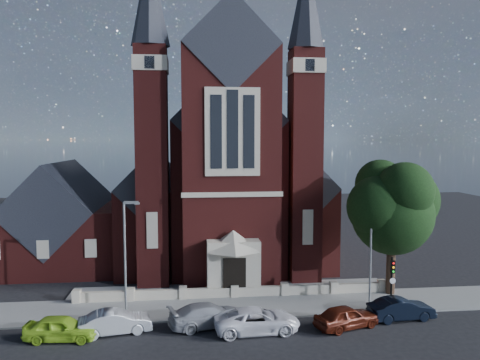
{
  "coord_description": "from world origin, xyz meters",
  "views": [
    {
      "loc": [
        -3.37,
        -29.07,
        12.37
      ],
      "look_at": [
        1.03,
        12.0,
        8.82
      ],
      "focal_mm": 35.0,
      "sensor_mm": 36.0,
      "label": 1
    }
  ],
  "objects_px": {
    "street_lamp_left": "(126,250)",
    "traffic_signal": "(392,276)",
    "church": "(220,177)",
    "street_tree": "(395,209)",
    "car_silver_a": "(115,322)",
    "car_navy": "(401,309)",
    "car_silver_b": "(208,315)",
    "car_dark_red": "(346,317)",
    "car_white_suv": "(257,320)",
    "car_lime_van": "(61,328)",
    "parish_hall": "(62,225)",
    "street_lamp_right": "(372,244)"
  },
  "relations": [
    {
      "from": "church",
      "to": "street_tree",
      "type": "height_order",
      "value": "church"
    },
    {
      "from": "street_lamp_left",
      "to": "car_silver_b",
      "type": "height_order",
      "value": "street_lamp_left"
    },
    {
      "from": "church",
      "to": "street_tree",
      "type": "distance_m",
      "value": 21.38
    },
    {
      "from": "car_silver_a",
      "to": "car_white_suv",
      "type": "xyz_separation_m",
      "value": [
        9.05,
        -0.69,
        0.02
      ]
    },
    {
      "from": "street_tree",
      "to": "street_lamp_left",
      "type": "height_order",
      "value": "street_tree"
    },
    {
      "from": "traffic_signal",
      "to": "street_tree",
      "type": "bearing_deg",
      "value": 64.05
    },
    {
      "from": "street_tree",
      "to": "car_navy",
      "type": "distance_m",
      "value": 8.01
    },
    {
      "from": "street_lamp_right",
      "to": "car_navy",
      "type": "xyz_separation_m",
      "value": [
        0.93,
        -3.1,
        -3.85
      ]
    },
    {
      "from": "street_lamp_left",
      "to": "car_silver_a",
      "type": "distance_m",
      "value": 5.14
    },
    {
      "from": "church",
      "to": "car_white_suv",
      "type": "xyz_separation_m",
      "value": [
        0.83,
        -23.04,
        -7.41
      ]
    },
    {
      "from": "street_tree",
      "to": "car_navy",
      "type": "height_order",
      "value": "street_tree"
    },
    {
      "from": "traffic_signal",
      "to": "car_navy",
      "type": "distance_m",
      "value": 2.38
    },
    {
      "from": "parish_hall",
      "to": "street_tree",
      "type": "distance_m",
      "value": 31.27
    },
    {
      "from": "street_tree",
      "to": "traffic_signal",
      "type": "bearing_deg",
      "value": -115.95
    },
    {
      "from": "street_lamp_left",
      "to": "traffic_signal",
      "type": "bearing_deg",
      "value": -4.76
    },
    {
      "from": "church",
      "to": "street_tree",
      "type": "xyz_separation_m",
      "value": [
        12.6,
        -17.23,
        -1.23
      ]
    },
    {
      "from": "parish_hall",
      "to": "car_navy",
      "type": "relative_size",
      "value": 2.68
    },
    {
      "from": "car_silver_a",
      "to": "car_white_suv",
      "type": "bearing_deg",
      "value": -106.35
    },
    {
      "from": "church",
      "to": "car_dark_red",
      "type": "height_order",
      "value": "church"
    },
    {
      "from": "car_lime_van",
      "to": "car_silver_b",
      "type": "distance_m",
      "value": 9.22
    },
    {
      "from": "parish_hall",
      "to": "car_dark_red",
      "type": "bearing_deg",
      "value": -38.48
    },
    {
      "from": "church",
      "to": "car_dark_red",
      "type": "bearing_deg",
      "value": -73.61
    },
    {
      "from": "street_tree",
      "to": "street_lamp_left",
      "type": "xyz_separation_m",
      "value": [
        -20.51,
        -1.71,
        -2.36
      ]
    },
    {
      "from": "street_lamp_right",
      "to": "car_lime_van",
      "type": "distance_m",
      "value": 22.19
    },
    {
      "from": "street_lamp_right",
      "to": "traffic_signal",
      "type": "bearing_deg",
      "value": -59.99
    },
    {
      "from": "car_dark_red",
      "to": "street_tree",
      "type": "bearing_deg",
      "value": -63.79
    },
    {
      "from": "church",
      "to": "car_silver_b",
      "type": "relative_size",
      "value": 6.6
    },
    {
      "from": "car_silver_a",
      "to": "car_dark_red",
      "type": "height_order",
      "value": "car_dark_red"
    },
    {
      "from": "car_dark_red",
      "to": "car_navy",
      "type": "relative_size",
      "value": 0.97
    },
    {
      "from": "car_silver_a",
      "to": "car_navy",
      "type": "bearing_deg",
      "value": -101.07
    },
    {
      "from": "street_tree",
      "to": "car_lime_van",
      "type": "distance_m",
      "value": 25.43
    },
    {
      "from": "church",
      "to": "car_navy",
      "type": "xyz_separation_m",
      "value": [
        11.02,
        -22.04,
        -7.44
      ]
    },
    {
      "from": "street_lamp_left",
      "to": "car_white_suv",
      "type": "relative_size",
      "value": 1.46
    },
    {
      "from": "street_tree",
      "to": "car_dark_red",
      "type": "height_order",
      "value": "street_tree"
    },
    {
      "from": "parish_hall",
      "to": "car_silver_a",
      "type": "bearing_deg",
      "value": -65.91
    },
    {
      "from": "street_lamp_left",
      "to": "car_dark_red",
      "type": "height_order",
      "value": "street_lamp_left"
    },
    {
      "from": "car_silver_b",
      "to": "traffic_signal",
      "type": "bearing_deg",
      "value": -100.86
    },
    {
      "from": "street_lamp_left",
      "to": "street_lamp_right",
      "type": "relative_size",
      "value": 1.0
    },
    {
      "from": "car_navy",
      "to": "car_silver_a",
      "type": "bearing_deg",
      "value": 85.66
    },
    {
      "from": "car_navy",
      "to": "parish_hall",
      "type": "bearing_deg",
      "value": 52.44
    },
    {
      "from": "street_lamp_left",
      "to": "car_navy",
      "type": "xyz_separation_m",
      "value": [
        18.93,
        -3.1,
        -3.85
      ]
    },
    {
      "from": "church",
      "to": "street_lamp_left",
      "type": "height_order",
      "value": "church"
    },
    {
      "from": "car_silver_b",
      "to": "car_dark_red",
      "type": "height_order",
      "value": "car_silver_b"
    },
    {
      "from": "car_navy",
      "to": "car_silver_b",
      "type": "bearing_deg",
      "value": 83.68
    },
    {
      "from": "street_tree",
      "to": "car_silver_b",
      "type": "bearing_deg",
      "value": -162.94
    },
    {
      "from": "car_dark_red",
      "to": "car_navy",
      "type": "xyz_separation_m",
      "value": [
        4.24,
        1.01,
        -0.0
      ]
    },
    {
      "from": "street_lamp_right",
      "to": "car_dark_red",
      "type": "distance_m",
      "value": 6.53
    },
    {
      "from": "street_lamp_left",
      "to": "parish_hall",
      "type": "bearing_deg",
      "value": 120.02
    },
    {
      "from": "car_white_suv",
      "to": "traffic_signal",
      "type": "bearing_deg",
      "value": -79.35
    },
    {
      "from": "car_silver_a",
      "to": "car_silver_b",
      "type": "relative_size",
      "value": 0.86
    }
  ]
}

